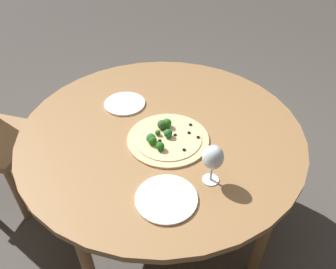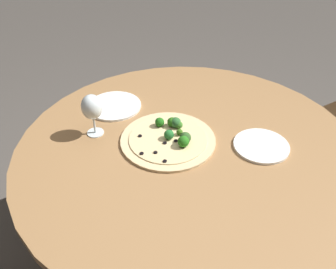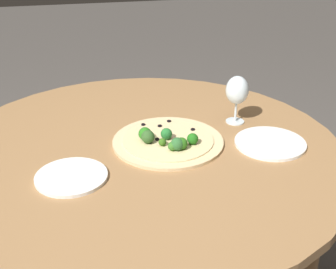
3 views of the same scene
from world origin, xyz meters
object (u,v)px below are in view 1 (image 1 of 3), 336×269
Objects in this scene: plate_near at (125,104)px; plate_far at (166,199)px; pizza at (166,138)px; wine_glass at (213,158)px.

plate_near is 0.90× the size of plate_far.
pizza is 1.75× the size of plate_near.
wine_glass is at bearing 16.26° from plate_far.
wine_glass is 0.63m from plate_near.
plate_near is 0.62m from plate_far.
wine_glass is 0.75× the size of plate_far.
plate_far is at bearing -163.74° from wine_glass.
plate_near is (-0.14, 0.30, -0.01)m from pizza.
plate_far is at bearing -83.36° from plate_near.
plate_near is at bearing 114.15° from wine_glass.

